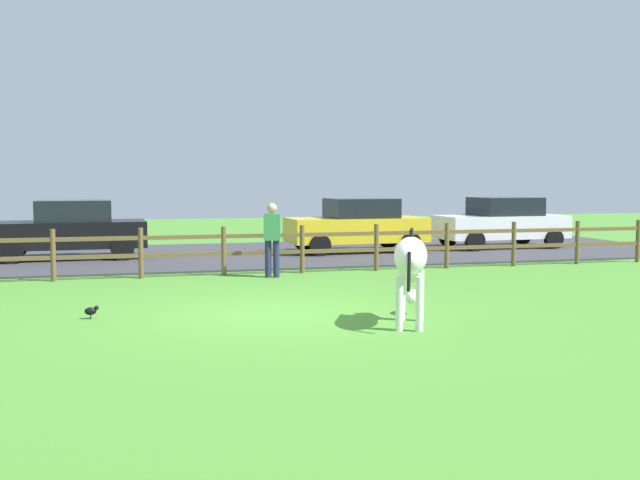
# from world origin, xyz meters

# --- Properties ---
(ground_plane) EXTENTS (60.00, 60.00, 0.00)m
(ground_plane) POSITION_xyz_m (0.00, 0.00, 0.00)
(ground_plane) COLOR #47842D
(parking_asphalt) EXTENTS (28.00, 7.40, 0.05)m
(parking_asphalt) POSITION_xyz_m (0.00, 9.30, 0.03)
(parking_asphalt) COLOR #38383D
(parking_asphalt) RESTS_ON ground_plane
(paddock_fence) EXTENTS (21.78, 0.11, 1.11)m
(paddock_fence) POSITION_xyz_m (-0.17, 5.00, 0.63)
(paddock_fence) COLOR brown
(paddock_fence) RESTS_ON ground_plane
(zebra) EXTENTS (1.03, 1.82, 1.41)m
(zebra) POSITION_xyz_m (1.77, -1.34, 0.93)
(zebra) COLOR white
(zebra) RESTS_ON ground_plane
(crow_on_grass) EXTENTS (0.21, 0.10, 0.20)m
(crow_on_grass) POSITION_xyz_m (-2.82, 0.34, 0.13)
(crow_on_grass) COLOR black
(crow_on_grass) RESTS_ON ground_plane
(parked_car_black) EXTENTS (4.08, 2.04, 1.56)m
(parked_car_black) POSITION_xyz_m (-3.73, 9.20, 0.84)
(parked_car_black) COLOR black
(parked_car_black) RESTS_ON parking_asphalt
(parked_car_yellow) EXTENTS (4.05, 1.98, 1.56)m
(parked_car_yellow) POSITION_xyz_m (4.26, 9.03, 0.84)
(parked_car_yellow) COLOR yellow
(parked_car_yellow) RESTS_ON parking_asphalt
(parked_car_white) EXTENTS (4.07, 2.02, 1.56)m
(parked_car_white) POSITION_xyz_m (9.03, 9.25, 0.84)
(parked_car_white) COLOR white
(parked_car_white) RESTS_ON parking_asphalt
(visitor_near_fence) EXTENTS (0.40, 0.30, 1.64)m
(visitor_near_fence) POSITION_xyz_m (0.83, 4.43, 0.91)
(visitor_near_fence) COLOR #232847
(visitor_near_fence) RESTS_ON ground_plane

